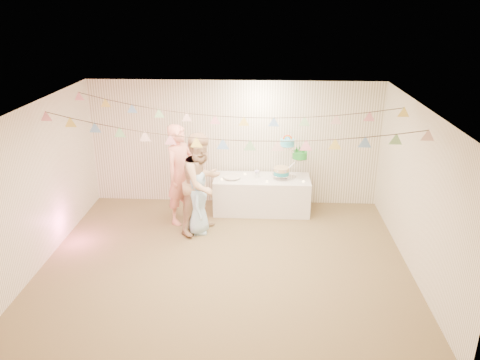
{
  "coord_description": "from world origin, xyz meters",
  "views": [
    {
      "loc": [
        0.6,
        -6.78,
        4.1
      ],
      "look_at": [
        0.2,
        0.8,
        1.15
      ],
      "focal_mm": 35.0,
      "sensor_mm": 36.0,
      "label": 1
    }
  ],
  "objects_px": {
    "person_adult_a": "(181,175)",
    "person_adult_b": "(202,183)",
    "cake_stand": "(290,157)",
    "person_child": "(198,203)",
    "table": "(262,195)"
  },
  "relations": [
    {
      "from": "table",
      "to": "person_adult_a",
      "type": "relative_size",
      "value": 0.99
    },
    {
      "from": "table",
      "to": "person_adult_b",
      "type": "relative_size",
      "value": 1.02
    },
    {
      "from": "person_adult_b",
      "to": "person_child",
      "type": "relative_size",
      "value": 1.57
    },
    {
      "from": "cake_stand",
      "to": "person_child",
      "type": "height_order",
      "value": "cake_stand"
    },
    {
      "from": "person_adult_a",
      "to": "person_child",
      "type": "xyz_separation_m",
      "value": [
        0.38,
        -0.46,
        -0.37
      ]
    },
    {
      "from": "person_adult_b",
      "to": "person_child",
      "type": "xyz_separation_m",
      "value": [
        -0.07,
        -0.09,
        -0.35
      ]
    },
    {
      "from": "table",
      "to": "person_child",
      "type": "height_order",
      "value": "person_child"
    },
    {
      "from": "person_adult_b",
      "to": "person_adult_a",
      "type": "bearing_deg",
      "value": 84.89
    },
    {
      "from": "cake_stand",
      "to": "person_adult_a",
      "type": "bearing_deg",
      "value": -164.04
    },
    {
      "from": "cake_stand",
      "to": "person_adult_b",
      "type": "distance_m",
      "value": 1.92
    },
    {
      "from": "person_adult_a",
      "to": "person_adult_b",
      "type": "bearing_deg",
      "value": -99.82
    },
    {
      "from": "person_adult_b",
      "to": "person_child",
      "type": "bearing_deg",
      "value": 175.53
    },
    {
      "from": "person_adult_b",
      "to": "table",
      "type": "bearing_deg",
      "value": -15.88
    },
    {
      "from": "cake_stand",
      "to": "person_child",
      "type": "xyz_separation_m",
      "value": [
        -1.72,
        -1.06,
        -0.57
      ]
    },
    {
      "from": "person_adult_a",
      "to": "person_adult_b",
      "type": "distance_m",
      "value": 0.58
    }
  ]
}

